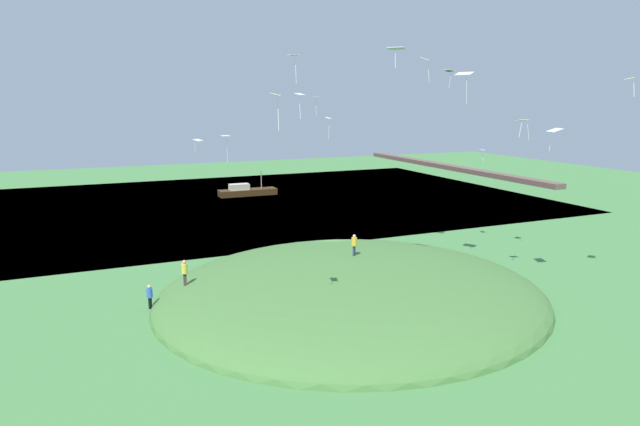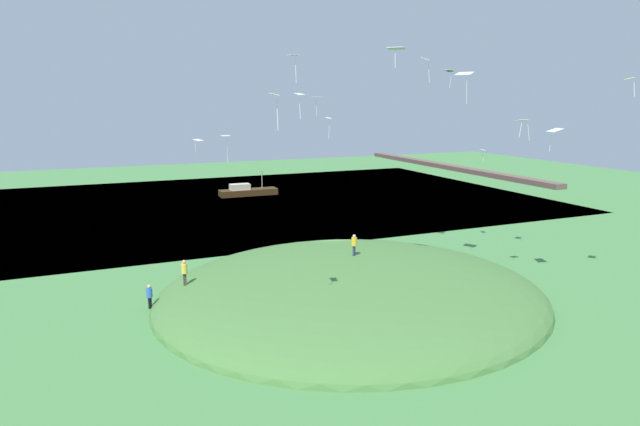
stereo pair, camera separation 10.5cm
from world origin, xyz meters
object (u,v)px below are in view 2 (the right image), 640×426
kite_5 (396,49)px  kite_9 (329,120)px  boat_on_lake (247,191)px  kite_1 (630,80)px  kite_0 (483,150)px  kite_7 (198,141)px  kite_15 (294,57)px  person_on_hilltop (354,243)px  kite_2 (275,98)px  kite_10 (300,96)px  kite_12 (526,122)px  kite_14 (226,138)px  person_walking_path (184,269)px  kite_3 (521,121)px  person_with_child (149,294)px  kite_6 (427,60)px  kite_13 (450,72)px  kite_11 (317,98)px  kite_4 (465,75)px  kite_8 (554,131)px

kite_5 → kite_9: kite_5 is taller
boat_on_lake → kite_1: 54.18m
kite_0 → kite_5: bearing=-57.9°
kite_7 → kite_15: size_ratio=0.59×
person_on_hilltop → kite_5: bearing=-118.9°
kite_2 → boat_on_lake: bearing=166.3°
kite_2 → kite_15: (-13.10, 5.83, 2.97)m
kite_0 → kite_10: bearing=-79.7°
kite_12 → kite_14: (-7.64, -23.33, -1.17)m
person_walking_path → kite_3: bearing=-7.4°
kite_14 → kite_15: (4.91, 3.99, 5.88)m
person_with_child → kite_0: 31.60m
kite_5 → kite_6: kite_6 is taller
boat_on_lake → kite_15: 42.49m
kite_13 → kite_10: bearing=-57.9°
kite_9 → kite_15: size_ratio=0.95×
person_with_child → kite_10: (-1.13, 11.02, 12.61)m
kite_5 → kite_11: kite_5 is taller
kite_2 → kite_14: bearing=174.2°
kite_3 → kite_6: kite_6 is taller
kite_11 → kite_10: bearing=-26.1°
person_on_hilltop → kite_4: size_ratio=0.71×
kite_8 → kite_15: bearing=-121.1°
person_walking_path → kite_10: (-0.55, 8.63, 11.43)m
kite_7 → kite_8: size_ratio=0.74×
kite_12 → kite_15: kite_15 is taller
person_on_hilltop → kite_8: size_ratio=1.01×
person_on_hilltop → kite_5: kite_5 is taller
person_with_child → kite_14: bearing=-166.9°
kite_12 → kite_14: kite_12 is taller
kite_3 → kite_10: size_ratio=0.69×
kite_1 → kite_14: (-16.97, -22.93, -4.19)m
kite_3 → person_on_hilltop: bearing=-114.6°
kite_7 → kite_10: bearing=21.5°
kite_8 → kite_12: size_ratio=0.92×
kite_7 → kite_12: bearing=60.3°
person_walking_path → kite_9: bearing=37.1°
kite_5 → kite_6: (-7.34, 7.20, 0.04)m
kite_1 → kite_3: bearing=-128.7°
kite_7 → kite_14: bearing=9.2°
kite_10 → kite_15: kite_15 is taller
kite_2 → kite_5: kite_5 is taller
person_walking_path → kite_10: 14.33m
kite_9 → kite_6: bearing=43.9°
kite_2 → kite_11: bearing=153.9°
kite_6 → kite_9: 9.65m
person_walking_path → kite_0: (-4.05, 27.85, 6.71)m
kite_14 → kite_7: bearing=-170.8°
kite_15 → person_on_hilltop: bearing=46.9°
kite_6 → kite_8: size_ratio=1.24×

